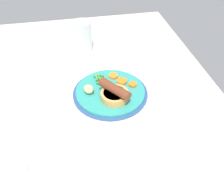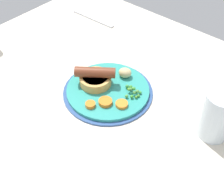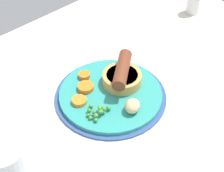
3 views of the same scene
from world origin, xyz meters
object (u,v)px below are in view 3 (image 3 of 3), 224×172
sausage_pudding (122,76)px  potato_chunk_0 (132,106)px  dinner_plate (111,95)px  carrot_slice_0 (79,101)px  carrot_slice_2 (86,87)px  pea_pile (98,111)px  salt_shaker (194,2)px  carrot_slice_1 (84,75)px  drinking_glass (8,172)px

sausage_pudding → potato_chunk_0: (4.31, 7.49, -0.73)cm
dinner_plate → carrot_slice_0: size_ratio=7.65×
carrot_slice_0 → sausage_pudding: bearing=170.6°
dinner_plate → carrot_slice_2: bearing=-55.7°
pea_pile → sausage_pudding: bearing=-161.3°
carrot_slice_2 → salt_shaker: (-43.41, -4.77, 1.28)cm
carrot_slice_1 → carrot_slice_2: 3.89cm
carrot_slice_0 → salt_shaker: salt_shaker is taller
pea_pile → salt_shaker: size_ratio=0.80×
carrot_slice_0 → salt_shaker: bearing=-171.6°
sausage_pudding → carrot_slice_2: (7.11, -3.97, -1.61)cm
sausage_pudding → pea_pile: 10.71cm
dinner_plate → drinking_glass: bearing=11.5°
drinking_glass → salt_shaker: drinking_glass is taller
potato_chunk_0 → drinking_glass: drinking_glass is taller
carrot_slice_1 → carrot_slice_0: bearing=42.5°
carrot_slice_0 → drinking_glass: bearing=20.9°
carrot_slice_2 → salt_shaker: 43.69cm
sausage_pudding → carrot_slice_2: sausage_pudding is taller
carrot_slice_1 → salt_shaker: 41.25cm
sausage_pudding → carrot_slice_2: size_ratio=2.93×
carrot_slice_1 → sausage_pudding: bearing=124.4°
dinner_plate → carrot_slice_2: size_ratio=6.91×
sausage_pudding → potato_chunk_0: 8.67cm
potato_chunk_0 → drinking_glass: (27.73, -1.17, 3.44)cm
carrot_slice_0 → drinking_glass: (21.26, 8.11, 4.41)cm
carrot_slice_0 → carrot_slice_1: bearing=-137.5°
dinner_plate → sausage_pudding: bearing=-171.5°
sausage_pudding → pea_pile: size_ratio=1.98×
potato_chunk_0 → carrot_slice_2: potato_chunk_0 is taller
pea_pile → dinner_plate: bearing=-155.2°
pea_pile → carrot_slice_1: (-5.17, -10.57, -0.42)cm
carrot_slice_1 → carrot_slice_2: same height
pea_pile → carrot_slice_0: bearing=-82.3°
carrot_slice_0 → potato_chunk_0: bearing=124.9°
carrot_slice_1 → drinking_glass: drinking_glass is taller
potato_chunk_0 → salt_shaker: salt_shaker is taller
carrot_slice_0 → drinking_glass: size_ratio=0.26×
carrot_slice_1 → salt_shaker: (-41.20, -1.57, 1.31)cm
carrot_slice_2 → pea_pile: bearing=68.1°
carrot_slice_0 → salt_shaker: size_ratio=0.49×
pea_pile → salt_shaker: (-46.37, -12.14, 0.89)cm
pea_pile → salt_shaker: bearing=-165.3°
drinking_glass → pea_pile: bearing=-172.4°
dinner_plate → potato_chunk_0: size_ratio=6.77×
potato_chunk_0 → carrot_slice_0: potato_chunk_0 is taller
carrot_slice_1 → dinner_plate: bearing=96.6°
dinner_plate → drinking_glass: drinking_glass is taller
sausage_pudding → salt_shaker: sausage_pudding is taller
carrot_slice_0 → carrot_slice_1: 7.96cm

